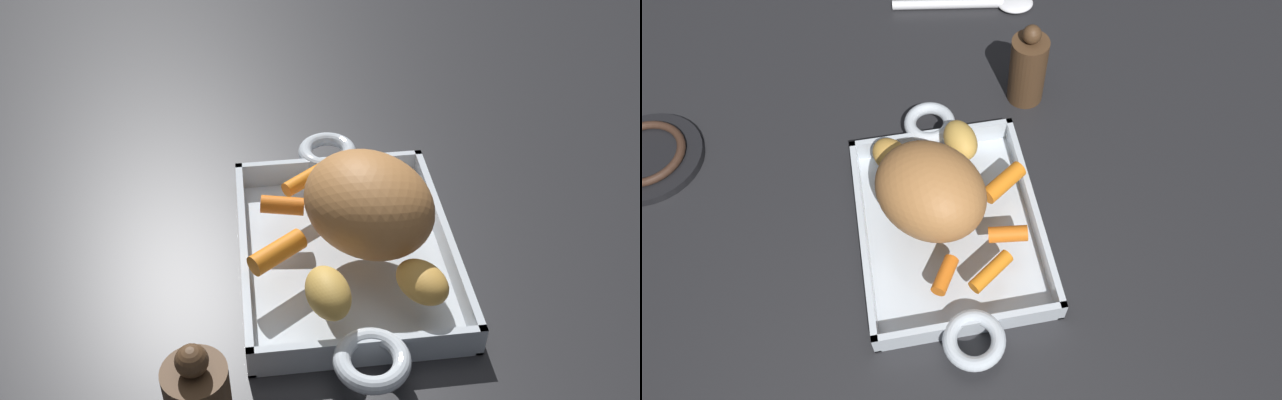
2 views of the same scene
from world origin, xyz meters
The scene contains 9 objects.
ground_plane centered at (0.00, 0.00, 0.00)m, with size 1.64×1.64×0.00m, color #232326.
roasting_dish centered at (0.00, 0.00, 0.01)m, with size 0.39×0.23×0.04m.
pork_roast centered at (-0.01, -0.02, 0.09)m, with size 0.14×0.12×0.10m, color #B2753F.
baby_carrot_long centered at (0.04, 0.06, 0.05)m, with size 0.02×0.02×0.05m, color orange.
baby_carrot_northeast centered at (-0.03, 0.08, 0.05)m, with size 0.02×0.02×0.06m, color orange.
baby_carrot_southwest centered at (0.08, -0.02, 0.05)m, with size 0.02×0.02×0.05m, color orange.
baby_carrot_northwest centered at (0.09, 0.03, 0.05)m, with size 0.02×0.02×0.06m, color orange.
potato_halved centered at (-0.10, 0.03, 0.06)m, with size 0.06×0.04×0.04m, color gold.
potato_golden_small centered at (-0.09, -0.06, 0.06)m, with size 0.06×0.04×0.03m, color gold.
Camera 1 is at (-0.57, 0.10, 0.58)m, focal length 41.57 mm.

